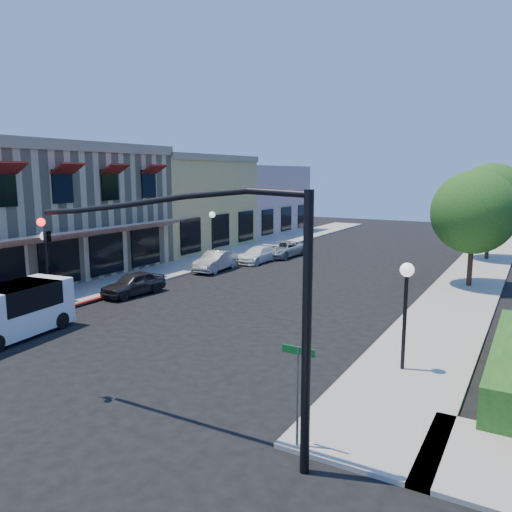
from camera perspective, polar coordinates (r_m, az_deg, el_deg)
The scene contains 20 objects.
ground at distance 15.44m, azimuth -26.61°, elevation -15.72°, with size 120.00×120.00×0.00m, color black.
sidewalk_left at distance 40.70m, azimuth -1.25°, elevation 0.64°, with size 3.50×50.00×0.12m, color gray.
sidewalk_right at distance 35.20m, azimuth 24.01°, elevation -1.58°, with size 3.50×50.00×0.12m, color gray.
curb_red_strip at distance 25.19m, azimuth -20.28°, elevation -5.64°, with size 0.25×10.00×0.06m, color maroon.
corner_brick_building at distance 33.12m, azimuth -26.31°, elevation 4.51°, with size 11.77×18.20×8.10m.
yellow_stucco_building at distance 43.37m, azimuth -9.67°, elevation 6.03°, with size 10.00×12.00×7.60m, color tan.
pink_stucco_building at distance 53.20m, azimuth -1.41°, elevation 6.45°, with size 10.00×12.00×7.00m, color #C09991.
street_tree_a at distance 29.73m, azimuth 23.64°, elevation 4.60°, with size 4.56×4.56×6.48m.
street_tree_b at distance 39.65m, azimuth 25.27°, elevation 6.03°, with size 4.94×4.94×7.02m.
signal_mast_arm at distance 11.07m, azimuth -4.30°, elevation -2.16°, with size 8.01×0.39×6.00m.
street_name_sign at distance 11.61m, azimuth 4.82°, elevation -13.98°, with size 0.80×0.06×2.50m.
lamppost_left_near at distance 25.89m, azimuth -22.92°, elevation 0.78°, with size 0.44×0.44×3.57m.
lamppost_left_far at distance 36.06m, azimuth -5.02°, elevation 3.75°, with size 0.44×0.44×3.57m.
lamppost_right_near at distance 16.27m, azimuth 16.79°, elevation -3.65°, with size 0.44×0.44×3.57m.
lamppost_right_far at distance 31.88m, azimuth 23.32°, elevation 2.26°, with size 0.44×0.44×3.57m.
white_van at distance 21.49m, azimuth -26.23°, elevation -5.37°, with size 2.45×4.74×2.02m.
parked_car_a at distance 26.80m, azimuth -13.83°, elevation -3.09°, with size 1.44×3.58×1.22m, color black.
parked_car_b at distance 32.60m, azimuth -4.64°, elevation -0.57°, with size 1.35×3.88×1.28m, color #989B9D.
parked_car_c at distance 35.48m, azimuth 0.19°, elevation 0.14°, with size 1.55×3.82×1.11m, color white.
parked_car_d at distance 37.87m, azimuth 3.10°, elevation 0.78°, with size 1.97×4.27×1.19m, color #A5A8AA.
Camera 1 is at (11.93, -7.49, 6.32)m, focal length 35.00 mm.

